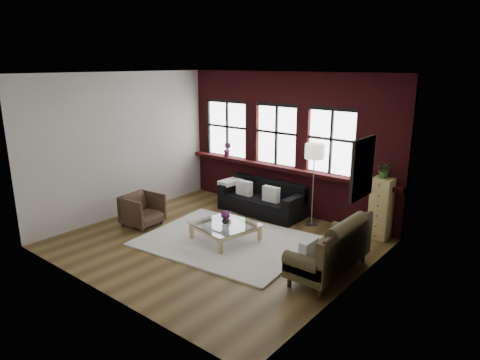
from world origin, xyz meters
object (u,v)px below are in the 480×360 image
Objects in this scene: armchair at (142,210)px; vase at (225,220)px; floor_lamp at (313,182)px; drawer_chest at (381,208)px; coffee_table at (225,232)px; dark_sofa at (261,198)px; vintage_settee at (330,247)px.

vase is at bearing -80.83° from armchair.
floor_lamp is at bearing -56.30° from armchair.
vase is 0.08× the size of floor_lamp.
drawer_chest is at bearing -64.23° from armchair.
coffee_table is 0.87× the size of drawer_chest.
armchair is 1.99m from coffee_table.
coffee_table is at bearing -77.27° from dark_sofa.
floor_lamp is at bearing 63.37° from coffee_table.
vintage_settee reaches higher than dark_sofa.
floor_lamp is at bearing -169.52° from drawer_chest.
vase is at bearing -179.01° from vintage_settee.
floor_lamp reaches higher than drawer_chest.
floor_lamp is (-1.33, 1.75, 0.48)m from vintage_settee.
drawer_chest reaches higher than vase.
armchair is 5.06× the size of vase.
drawer_chest is at bearing 41.81° from vase.
vintage_settee reaches higher than coffee_table.
vintage_settee is 4.18m from armchair.
drawer_chest reaches higher than vintage_settee.
armchair reaches higher than coffee_table.
dark_sofa is at bearing -172.99° from drawer_chest.
drawer_chest reaches higher than dark_sofa.
dark_sofa is at bearing -176.82° from floor_lamp.
drawer_chest is at bearing 10.48° from floor_lamp.
coffee_table is 2.15m from floor_lamp.
armchair is at bearing -124.59° from dark_sofa.
vase is (0.00, -0.00, 0.25)m from coffee_table.
vase is 0.12× the size of drawer_chest.
floor_lamp is at bearing 127.22° from vintage_settee.
vintage_settee is 2.23m from vase.
dark_sofa is 2.68× the size of armchair.
drawer_chest is 1.46m from floor_lamp.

